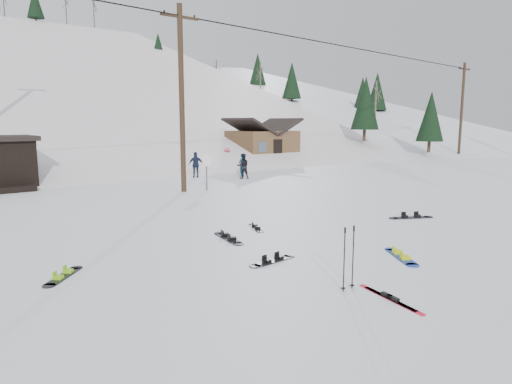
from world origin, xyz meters
TOP-DOWN VIEW (x-y plane):
  - ground at (0.00, 0.00)m, footprint 200.00×200.00m
  - ski_slope at (0.00, 55.00)m, footprint 60.00×85.24m
  - ridge_right at (38.00, 50.00)m, footprint 45.66×93.98m
  - treeline_right at (36.00, 42.00)m, footprint 20.00×60.00m
  - utility_pole at (2.00, 14.00)m, footprint 2.00×0.26m
  - utility_pole_right at (34.00, 17.00)m, footprint 2.00×0.26m
  - trail_sign at (3.10, 13.58)m, footprint 0.50×0.09m
  - lift_hut at (-5.00, 20.94)m, footprint 3.40×4.10m
  - cabin at (15.00, 24.00)m, footprint 5.39×4.40m
  - hero_snowboard at (0.97, 0.61)m, footprint 1.07×1.49m
  - hero_skis at (-1.63, -0.94)m, footprint 0.43×1.74m
  - ski_poles at (-1.89, -0.07)m, footprint 0.37×0.10m
  - board_scatter_a at (-1.88, 2.38)m, footprint 1.51×0.40m
  - board_scatter_b at (-1.51, 4.91)m, footprint 0.57×1.69m
  - board_scatter_c at (-6.37, 4.41)m, footprint 1.11×1.15m
  - board_scatter_d at (5.45, 3.30)m, footprint 1.55×0.96m
  - board_scatter_f at (0.00, 5.50)m, footprint 0.66×1.23m
  - skier_teal at (8.01, 17.32)m, footprint 0.62×0.50m
  - skier_dark at (7.44, 16.40)m, footprint 0.93×0.86m
  - skier_pink at (10.61, 22.82)m, footprint 1.07×0.78m
  - skier_navy at (5.42, 18.63)m, footprint 1.02×0.75m

SIDE VIEW (x-z plane):
  - ski_slope at x=0.00m, z-range -44.99..20.99m
  - ridge_right at x=38.00m, z-range -38.30..16.30m
  - ground at x=0.00m, z-range 0.00..0.00m
  - treeline_right at x=36.00m, z-range -5.00..5.00m
  - board_scatter_f at x=0.00m, z-range -0.02..0.07m
  - hero_skis at x=-1.63m, z-range -0.02..0.07m
  - board_scatter_c at x=-6.37m, z-range -0.03..0.08m
  - board_scatter_a at x=-1.88m, z-range -0.03..0.08m
  - board_scatter_d at x=5.45m, z-range -0.03..0.09m
  - board_scatter_b at x=-1.51m, z-range -0.03..0.09m
  - hero_snowboard at x=0.97m, z-range -0.03..0.09m
  - ski_poles at x=-1.89m, z-range 0.02..1.37m
  - skier_teal at x=8.01m, z-range 0.00..1.47m
  - skier_pink at x=10.61m, z-range 0.00..1.50m
  - skier_dark at x=7.44m, z-range 0.00..1.53m
  - skier_navy at x=5.42m, z-range 0.00..1.61m
  - trail_sign at x=3.10m, z-range 0.35..2.20m
  - lift_hut at x=-5.00m, z-range -0.01..2.74m
  - cabin at x=15.00m, z-range -0.40..3.37m
  - utility_pole at x=2.00m, z-range 0.18..9.18m
  - utility_pole_right at x=34.00m, z-range 0.18..9.18m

